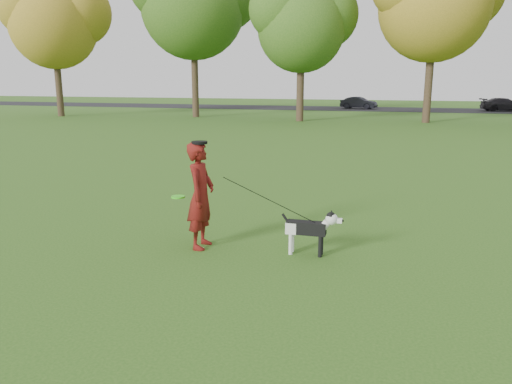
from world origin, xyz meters
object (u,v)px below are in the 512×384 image
(dog, at_px, (311,227))
(car_right, at_px, (504,104))
(man, at_px, (201,196))
(car_mid, at_px, (359,103))

(dog, relative_size, car_right, 0.26)
(man, bearing_deg, dog, -88.64)
(man, height_order, car_right, man)
(man, distance_m, car_mid, 39.87)
(dog, bearing_deg, car_mid, 93.09)
(car_mid, height_order, car_right, car_right)
(man, bearing_deg, car_right, -18.67)
(man, relative_size, car_right, 0.47)
(man, height_order, car_mid, man)
(car_mid, distance_m, car_right, 12.23)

